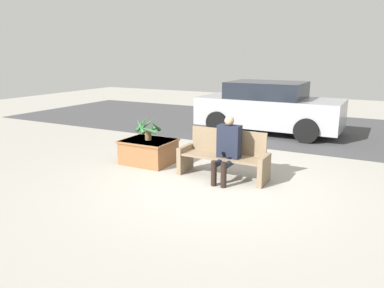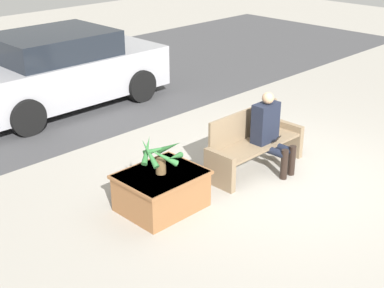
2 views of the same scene
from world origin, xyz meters
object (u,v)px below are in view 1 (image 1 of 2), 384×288
(person_seated, at_px, (227,147))
(planter_box, at_px, (149,151))
(bench, at_px, (224,156))
(parked_car, at_px, (269,108))
(potted_plant, at_px, (148,128))

(person_seated, height_order, planter_box, person_seated)
(bench, height_order, person_seated, person_seated)
(person_seated, relative_size, parked_car, 0.29)
(person_seated, relative_size, planter_box, 1.13)
(bench, distance_m, parked_car, 4.48)
(parked_car, bearing_deg, potted_plant, -106.23)
(bench, bearing_deg, potted_plant, 177.46)
(person_seated, bearing_deg, planter_box, 172.09)
(person_seated, distance_m, planter_box, 1.96)
(bench, distance_m, planter_box, 1.77)
(person_seated, distance_m, parked_car, 4.67)
(potted_plant, height_order, parked_car, parked_car)
(potted_plant, relative_size, parked_car, 0.15)
(planter_box, relative_size, potted_plant, 1.69)
(bench, xyz_separation_m, parked_car, (-0.49, 4.44, 0.33))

